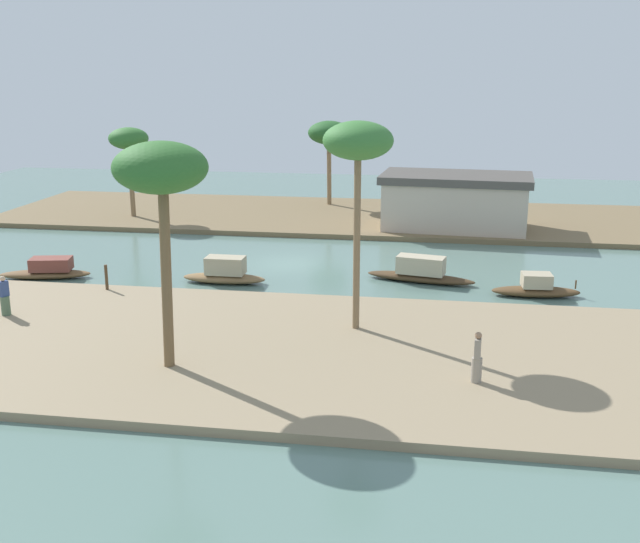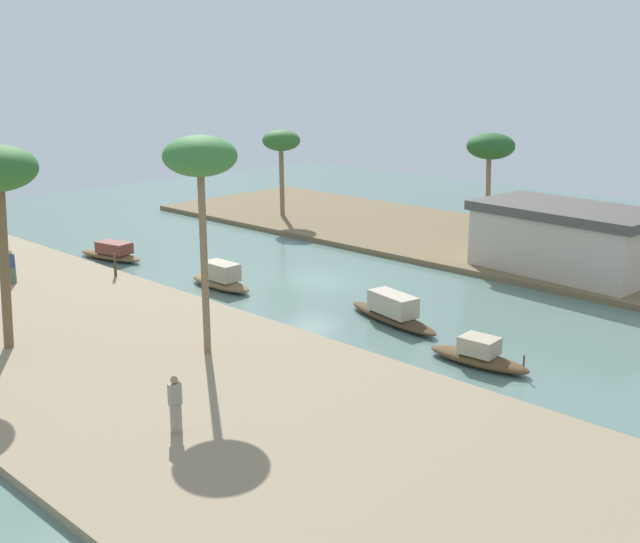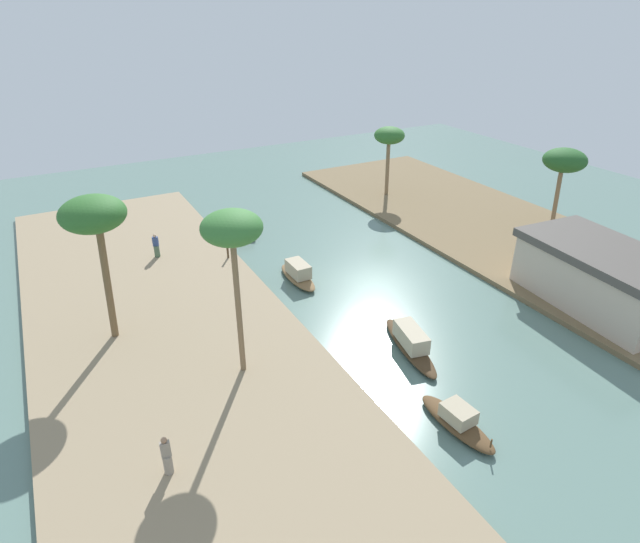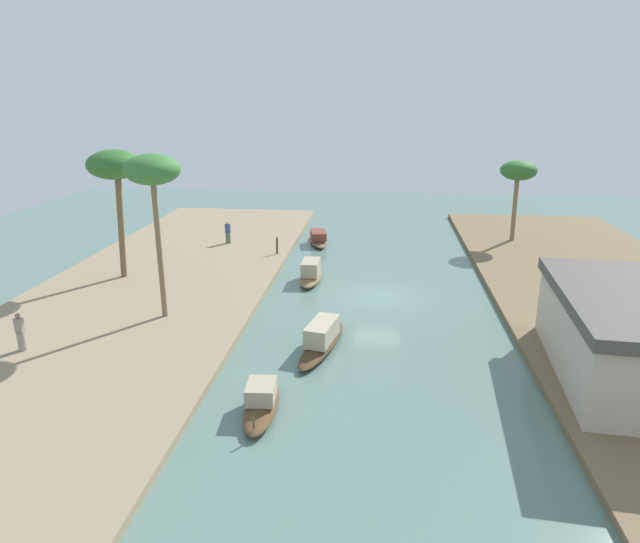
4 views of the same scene
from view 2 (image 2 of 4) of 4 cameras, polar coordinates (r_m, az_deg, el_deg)
The scene contains 14 objects.
river_water at distance 39.25m, azimuth -0.49°, elevation -0.69°, with size 70.53×70.53×0.00m, color slate.
riverbank_left at distance 31.71m, azimuth -17.11°, elevation -4.93°, with size 44.67×13.26×0.31m, color #937F60.
riverbank_right at distance 49.03m, azimuth 10.13°, elevation 2.43°, with size 44.67×13.26×0.31m, color brown.
sampan_with_red_awning at distance 28.88m, azimuth 11.57°, elevation -6.05°, with size 4.04×1.42×1.07m.
sampan_with_tall_canopy at distance 44.94m, azimuth -15.03°, elevation 1.34°, with size 4.58×2.07×1.03m.
sampan_near_left_bank at distance 38.14m, azimuth -7.29°, elevation -0.51°, with size 4.07×1.24×1.29m.
sampan_midstream at distance 32.94m, azimuth 5.35°, elevation -2.96°, with size 5.45×2.19×1.27m.
person_on_near_bank at distance 23.03m, azimuth -10.55°, elevation -9.82°, with size 0.37×0.38×1.69m.
person_by_mooring at distance 40.43m, azimuth -21.68°, elevation 0.14°, with size 0.49×0.49×1.65m.
mooring_post at distance 40.15m, azimuth -14.81°, elevation 0.47°, with size 0.14×0.14×1.15m, color #4C3823.
palm_tree_left_far at distance 27.44m, azimuth -8.78°, elevation 8.02°, with size 2.60×2.60×7.93m.
palm_tree_right_tall at distance 51.34m, azimuth 12.41°, elevation 8.88°, with size 3.07×3.07×6.10m.
palm_tree_right_short at distance 54.13m, azimuth -2.85°, elevation 9.44°, with size 2.62×2.62×5.96m.
riverside_building at distance 41.46m, azimuth 17.65°, elevation 2.33°, with size 9.56×5.82×3.38m.
Camera 2 is at (26.43, -27.03, 10.56)m, focal length 43.62 mm.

